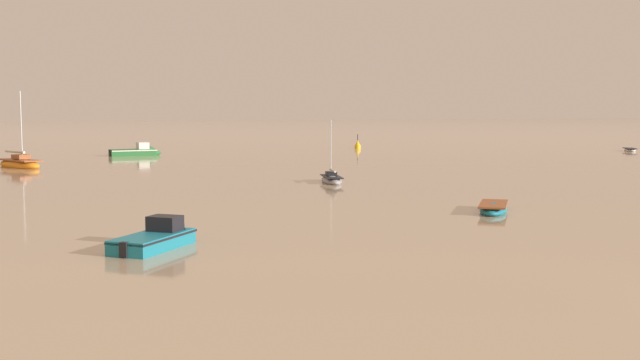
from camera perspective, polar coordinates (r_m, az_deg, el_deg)
motorboat_moored_1 at (r=33.42m, az=-11.65°, el=-4.34°), size 4.47×4.93×1.89m
rowboat_moored_3 at (r=115.49m, az=22.07°, el=2.09°), size 3.04×3.99×0.61m
sailboat_moored_0 at (r=61.01m, az=0.87°, el=0.03°), size 2.36×4.87×5.24m
motorboat_moored_2 at (r=99.56m, az=-13.22°, el=2.01°), size 6.71×2.96×2.47m
sailboat_moored_1 at (r=82.76m, az=-21.47°, el=1.13°), size 5.30×7.35×8.00m
rowboat_moored_9 at (r=44.60m, az=12.79°, el=-2.09°), size 3.80×4.48×0.70m
channel_buoy at (r=114.54m, az=2.82°, el=2.59°), size 0.90×0.90×2.30m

